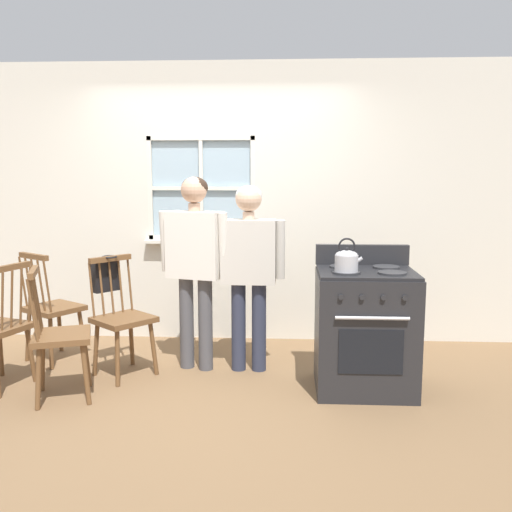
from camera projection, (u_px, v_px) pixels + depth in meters
name	position (u px, v px, depth m)	size (l,w,h in m)	color
ground_plane	(202.00, 389.00, 4.39)	(16.00, 16.00, 0.00)	brown
wall_back	(222.00, 204.00, 5.58)	(6.40, 0.16, 2.70)	silver
chair_by_window	(122.00, 320.00, 4.64)	(0.58, 0.58, 0.97)	brown
chair_near_wall	(59.00, 337.00, 4.15)	(0.51, 0.53, 0.97)	brown
chair_center_cluster	(52.00, 310.00, 4.99)	(0.57, 0.57, 0.97)	brown
person_elderly_left	(195.00, 252.00, 4.72)	(0.61, 0.32, 1.62)	#4C4C51
person_teen_center	(249.00, 258.00, 4.68)	(0.60, 0.23, 1.55)	#2D3347
stove	(365.00, 329.00, 4.34)	(0.74, 0.68, 1.08)	#232326
kettle	(347.00, 260.00, 4.13)	(0.21, 0.17, 0.25)	#B7B7BC
potted_plant	(176.00, 232.00, 5.55)	(0.11, 0.11, 0.25)	beige
handbag	(105.00, 275.00, 4.76)	(0.25, 0.25, 0.31)	black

